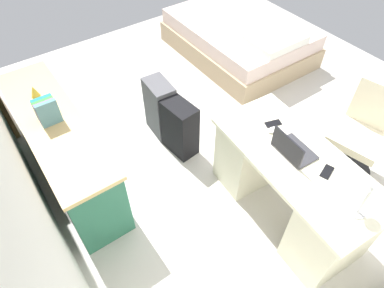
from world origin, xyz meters
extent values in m
plane|color=beige|center=(0.00, 0.00, 0.00)|extent=(5.37, 5.37, 0.00)
cube|color=beige|center=(-1.16, 0.25, 0.73)|extent=(1.49, 0.77, 0.04)
cube|color=beige|center=(-1.64, 0.29, 0.36)|extent=(0.44, 0.62, 0.71)
cube|color=beige|center=(-0.67, 0.21, 0.36)|extent=(0.44, 0.62, 0.71)
cylinder|color=black|center=(-1.17, -0.62, 0.02)|extent=(0.52, 0.52, 0.04)
cylinder|color=black|center=(-1.17, -0.62, 0.21)|extent=(0.06, 0.06, 0.42)
cube|color=beige|center=(-1.17, -0.62, 0.46)|extent=(0.55, 0.55, 0.08)
cube|color=beige|center=(-1.12, -0.82, 0.72)|extent=(0.44, 0.16, 0.44)
cube|color=#28664C|center=(0.34, 1.65, 0.36)|extent=(1.76, 0.44, 0.73)
cube|color=tan|center=(0.34, 1.65, 0.75)|extent=(1.80, 0.48, 0.04)
cube|color=#225641|center=(-0.05, 1.42, 0.20)|extent=(0.67, 0.01, 0.25)
cube|color=#225641|center=(0.74, 1.42, 0.20)|extent=(0.67, 0.01, 0.25)
cube|color=tan|center=(1.09, -1.14, 0.14)|extent=(1.91, 1.41, 0.28)
cube|color=beige|center=(1.09, -1.14, 0.38)|extent=(1.85, 1.35, 0.20)
cube|color=white|center=(0.42, -1.14, 0.53)|extent=(0.48, 0.68, 0.10)
cube|color=black|center=(0.02, 0.57, 0.30)|extent=(0.38, 0.26, 0.60)
cube|color=#4C4C51|center=(0.38, 0.58, 0.32)|extent=(0.37, 0.24, 0.65)
cube|color=#333338|center=(-1.08, 0.23, 0.75)|extent=(0.33, 0.24, 0.02)
cube|color=black|center=(-1.08, 0.33, 0.86)|extent=(0.31, 0.04, 0.19)
ellipsoid|color=white|center=(-0.82, 0.21, 0.76)|extent=(0.07, 0.10, 0.03)
cube|color=black|center=(-1.36, 0.18, 0.75)|extent=(0.11, 0.15, 0.01)
cube|color=black|center=(-0.77, 0.14, 0.75)|extent=(0.10, 0.15, 0.01)
cylinder|color=silver|center=(-1.70, 0.29, 0.75)|extent=(0.11, 0.11, 0.01)
cylinder|color=silver|center=(-1.70, 0.29, 0.90)|extent=(0.02, 0.02, 0.28)
cone|color=white|center=(-1.65, 0.29, 1.05)|extent=(0.11, 0.11, 0.09)
cube|color=slate|center=(0.28, 1.65, 0.88)|extent=(0.04, 0.17, 0.23)
cube|color=purple|center=(0.32, 1.65, 0.86)|extent=(0.04, 0.17, 0.20)
cube|color=#398B3C|center=(0.36, 1.65, 0.86)|extent=(0.03, 0.17, 0.20)
cube|color=#1C7479|center=(0.40, 1.65, 0.86)|extent=(0.04, 0.17, 0.19)
cone|color=gold|center=(0.72, 1.65, 0.82)|extent=(0.08, 0.08, 0.11)
camera|label=1|loc=(-2.04, 1.88, 2.72)|focal=31.65mm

